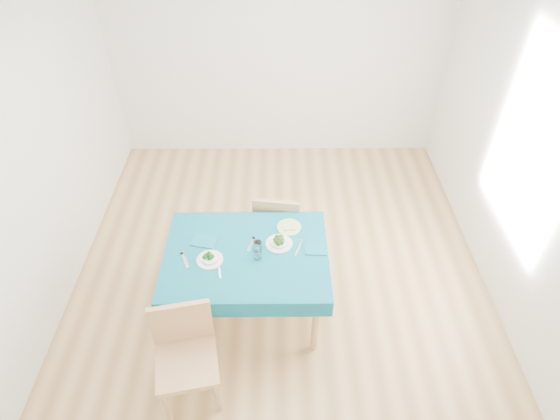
{
  "coord_description": "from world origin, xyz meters",
  "views": [
    {
      "loc": [
        -0.03,
        -3.09,
        3.54
      ],
      "look_at": [
        0.0,
        0.0,
        0.85
      ],
      "focal_mm": 30.0,
      "sensor_mm": 36.0,
      "label": 1
    }
  ],
  "objects_px": {
    "chair_near": "(184,353)",
    "bowl_near": "(210,257)",
    "chair_far": "(279,213)",
    "bowl_far": "(279,241)",
    "table": "(248,283)",
    "side_plate": "(289,227)"
  },
  "relations": [
    {
      "from": "bowl_near",
      "to": "side_plate",
      "type": "xyz_separation_m",
      "value": [
        0.65,
        0.38,
        -0.03
      ]
    },
    {
      "from": "chair_far",
      "to": "bowl_far",
      "type": "distance_m",
      "value": 0.69
    },
    {
      "from": "chair_near",
      "to": "side_plate",
      "type": "height_order",
      "value": "chair_near"
    },
    {
      "from": "chair_far",
      "to": "side_plate",
      "type": "relative_size",
      "value": 5.08
    },
    {
      "from": "chair_far",
      "to": "bowl_near",
      "type": "height_order",
      "value": "chair_far"
    },
    {
      "from": "chair_far",
      "to": "bowl_near",
      "type": "relative_size",
      "value": 5.02
    },
    {
      "from": "table",
      "to": "chair_far",
      "type": "xyz_separation_m",
      "value": [
        0.27,
        0.75,
        0.16
      ]
    },
    {
      "from": "table",
      "to": "chair_far",
      "type": "bearing_deg",
      "value": 69.84
    },
    {
      "from": "chair_near",
      "to": "chair_far",
      "type": "distance_m",
      "value": 1.69
    },
    {
      "from": "table",
      "to": "bowl_near",
      "type": "bearing_deg",
      "value": -165.81
    },
    {
      "from": "chair_near",
      "to": "bowl_near",
      "type": "bearing_deg",
      "value": 68.93
    },
    {
      "from": "chair_far",
      "to": "table",
      "type": "bearing_deg",
      "value": 78.27
    },
    {
      "from": "chair_near",
      "to": "side_plate",
      "type": "distance_m",
      "value": 1.36
    },
    {
      "from": "chair_far",
      "to": "bowl_near",
      "type": "bearing_deg",
      "value": 64.07
    },
    {
      "from": "bowl_far",
      "to": "side_plate",
      "type": "relative_size",
      "value": 1.06
    },
    {
      "from": "bowl_near",
      "to": "side_plate",
      "type": "height_order",
      "value": "bowl_near"
    },
    {
      "from": "table",
      "to": "side_plate",
      "type": "xyz_separation_m",
      "value": [
        0.36,
        0.31,
        0.38
      ]
    },
    {
      "from": "table",
      "to": "chair_near",
      "type": "relative_size",
      "value": 1.19
    },
    {
      "from": "chair_far",
      "to": "bowl_far",
      "type": "relative_size",
      "value": 4.79
    },
    {
      "from": "bowl_far",
      "to": "side_plate",
      "type": "distance_m",
      "value": 0.22
    },
    {
      "from": "bowl_far",
      "to": "side_plate",
      "type": "bearing_deg",
      "value": 66.37
    },
    {
      "from": "side_plate",
      "to": "bowl_near",
      "type": "bearing_deg",
      "value": -149.66
    }
  ]
}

